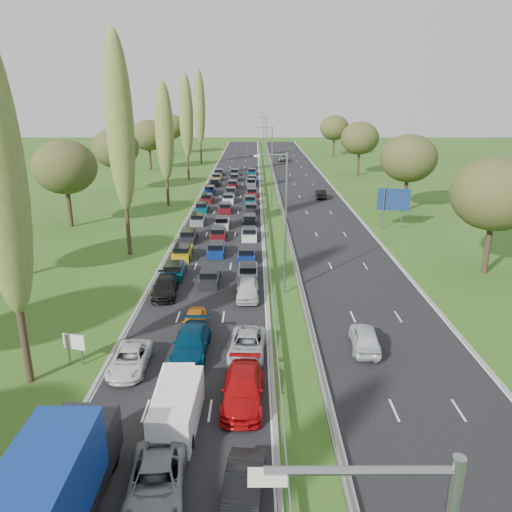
{
  "coord_description": "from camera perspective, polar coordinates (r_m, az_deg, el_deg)",
  "views": [
    {
      "loc": [
        1.94,
        2.87,
        16.3
      ],
      "look_at": [
        2.04,
        48.69,
        1.5
      ],
      "focal_mm": 35.0,
      "sensor_mm": 36.0,
      "label": 1
    }
  ],
  "objects": [
    {
      "name": "near_carriageway",
      "position": [
        81.39,
        -3.09,
        6.32
      ],
      "size": [
        10.5,
        215.0,
        0.04
      ],
      "primitive_type": "cube",
      "color": "black",
      "rests_on": "ground"
    },
    {
      "name": "near_car_3",
      "position": [
        43.25,
        -10.34,
        -3.49
      ],
      "size": [
        2.37,
        5.12,
        1.45
      ],
      "primitive_type": "imported",
      "rotation": [
        0.0,
        0.0,
        0.07
      ],
      "color": "black",
      "rests_on": "near_carriageway"
    },
    {
      "name": "far_carriageway",
      "position": [
        81.82,
        6.45,
        6.3
      ],
      "size": [
        10.5,
        215.0,
        0.04
      ],
      "primitive_type": "cube",
      "color": "black",
      "rests_on": "ground"
    },
    {
      "name": "ground",
      "position": [
        78.88,
        1.75,
        5.97
      ],
      "size": [
        260.0,
        260.0,
        0.0
      ],
      "primitive_type": "plane",
      "color": "#32541A",
      "rests_on": "ground"
    },
    {
      "name": "far_car_2",
      "position": [
        132.59,
        3.12,
        11.16
      ],
      "size": [
        2.92,
        5.78,
        1.57
      ],
      "primitive_type": "imported",
      "rotation": [
        0.0,
        0.0,
        3.08
      ],
      "color": "slate",
      "rests_on": "far_carriageway"
    },
    {
      "name": "near_car_6",
      "position": [
        23.48,
        -11.35,
        -24.0
      ],
      "size": [
        2.84,
        5.42,
        1.46
      ],
      "primitive_type": "imported",
      "rotation": [
        0.0,
        0.0,
        0.08
      ],
      "color": "gray",
      "rests_on": "near_carriageway"
    },
    {
      "name": "far_car_1",
      "position": [
        83.93,
        7.39,
        7.08
      ],
      "size": [
        1.69,
        4.53,
        1.48
      ],
      "primitive_type": "imported",
      "rotation": [
        0.0,
        0.0,
        3.11
      ],
      "color": "black",
      "rests_on": "far_carriageway"
    },
    {
      "name": "near_car_12",
      "position": [
        42.01,
        -0.99,
        -3.74
      ],
      "size": [
        1.9,
        4.67,
        1.59
      ],
      "primitive_type": "imported",
      "rotation": [
        0.0,
        0.0,
        0.01
      ],
      "color": "silver",
      "rests_on": "near_carriageway"
    },
    {
      "name": "blue_lorry",
      "position": [
        21.99,
        -22.43,
        -23.92
      ],
      "size": [
        2.69,
        9.69,
        4.09
      ],
      "rotation": [
        0.0,
        0.0,
        -0.0
      ],
      "color": "black",
      "rests_on": "near_carriageway"
    },
    {
      "name": "near_car_7",
      "position": [
        33.45,
        -7.44,
        -9.82
      ],
      "size": [
        2.43,
        5.61,
        1.61
      ],
      "primitive_type": "imported",
      "rotation": [
        0.0,
        0.0,
        -0.03
      ],
      "color": "#052F4B",
      "rests_on": "near_carriageway"
    },
    {
      "name": "near_car_2",
      "position": [
        32.55,
        -14.23,
        -11.39
      ],
      "size": [
        2.19,
        4.74,
        1.31
      ],
      "primitive_type": "imported",
      "rotation": [
        0.0,
        0.0,
        0.0
      ],
      "color": "silver",
      "rests_on": "near_carriageway"
    },
    {
      "name": "near_car_9",
      "position": [
        22.83,
        -1.49,
        -25.05
      ],
      "size": [
        1.91,
        4.54,
        1.46
      ],
      "primitive_type": "imported",
      "rotation": [
        0.0,
        0.0,
        -0.09
      ],
      "color": "black",
      "rests_on": "near_carriageway"
    },
    {
      "name": "central_reservation",
      "position": [
        81.22,
        1.69,
        6.71
      ],
      "size": [
        2.36,
        215.0,
        0.32
      ],
      "color": "gray",
      "rests_on": "ground"
    },
    {
      "name": "white_van_rear",
      "position": [
        27.04,
        -8.9,
        -16.61
      ],
      "size": [
        2.05,
        5.22,
        2.1
      ],
      "rotation": [
        0.0,
        0.0,
        -0.04
      ],
      "color": "white",
      "rests_on": "near_carriageway"
    },
    {
      "name": "info_sign",
      "position": [
        33.74,
        -20.04,
        -9.54
      ],
      "size": [
        1.47,
        0.51,
        2.1
      ],
      "color": "gray",
      "rests_on": "ground"
    },
    {
      "name": "near_car_11",
      "position": [
        28.5,
        -1.51,
        -15.0
      ],
      "size": [
        2.44,
        5.63,
        1.61
      ],
      "primitive_type": "imported",
      "rotation": [
        0.0,
        0.0,
        -0.03
      ],
      "color": "#B10A0D",
      "rests_on": "near_carriageway"
    },
    {
      "name": "woodland_right",
      "position": [
        68.05,
        19.07,
        9.66
      ],
      "size": [
        8.0,
        153.0,
        11.1
      ],
      "color": "#2D2116",
      "rests_on": "ground"
    },
    {
      "name": "near_car_10",
      "position": [
        33.16,
        -1.01,
        -10.14
      ],
      "size": [
        2.68,
        5.16,
        1.39
      ],
      "primitive_type": "imported",
      "rotation": [
        0.0,
        0.0,
        -0.08
      ],
      "color": "#AEB3B8",
      "rests_on": "near_carriageway"
    },
    {
      "name": "direction_sign",
      "position": [
        65.42,
        15.44,
        6.03
      ],
      "size": [
        3.94,
        0.9,
        5.2
      ],
      "color": "gray",
      "rests_on": "ground"
    },
    {
      "name": "near_car_8",
      "position": [
        36.73,
        -7.1,
        -7.39
      ],
      "size": [
        1.66,
        3.98,
        1.35
      ],
      "primitive_type": "imported",
      "rotation": [
        0.0,
        0.0,
        -0.02
      ],
      "color": "orange",
      "rests_on": "near_carriageway"
    },
    {
      "name": "poplar_row",
      "position": [
        66.79,
        -12.11,
        14.16
      ],
      "size": [
        2.8,
        127.8,
        22.44
      ],
      "color": "#2D2116",
      "rests_on": "ground"
    },
    {
      "name": "lamp_columns",
      "position": [
        75.88,
        1.84,
        10.09
      ],
      "size": [
        0.18,
        140.18,
        12.0
      ],
      "color": "gray",
      "rests_on": "ground"
    },
    {
      "name": "traffic_queue_fill",
      "position": [
        76.56,
        -3.26,
        5.92
      ],
      "size": [
        9.11,
        68.93,
        0.8
      ],
      "color": "#053F4C",
      "rests_on": "ground"
    },
    {
      "name": "white_van_front",
      "position": [
        27.98,
        -9.25,
        -15.64
      ],
      "size": [
        1.8,
        4.59,
        1.85
      ],
      "rotation": [
        0.0,
        0.0,
        0.02
      ],
      "color": "white",
      "rests_on": "near_carriageway"
    },
    {
      "name": "far_car_0",
      "position": [
        34.66,
        12.35,
        -9.12
      ],
      "size": [
        2.21,
        4.69,
        1.55
      ],
      "primitive_type": "imported",
      "rotation": [
        0.0,
        0.0,
        3.06
      ],
      "color": "silver",
      "rests_on": "far_carriageway"
    },
    {
      "name": "woodland_left",
      "position": [
        64.95,
        -22.04,
        8.99
      ],
      "size": [
        8.0,
        166.0,
        11.1
      ],
      "color": "#2D2116",
      "rests_on": "ground"
    }
  ]
}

